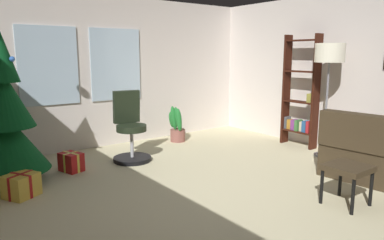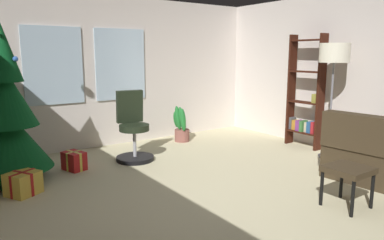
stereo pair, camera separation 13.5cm
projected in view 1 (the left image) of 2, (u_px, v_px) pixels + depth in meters
ground_plane at (238, 208)px, 3.89m from camera, size 5.58×6.35×0.10m
wall_back_with_windows at (106, 72)px, 6.18m from camera, size 5.58×0.12×2.52m
wall_right_with_frames at (380, 75)px, 5.33m from camera, size 0.12×6.35×2.52m
footstool at (347, 171)px, 3.78m from camera, size 0.41×0.41×0.43m
holiday_tree at (4, 118)px, 4.36m from camera, size 0.99×0.99×2.42m
gift_box_red at (71, 162)px, 4.93m from camera, size 0.30×0.36×0.26m
gift_box_gold at (21, 185)px, 4.04m from camera, size 0.42×0.41×0.27m
office_chair at (130, 133)px, 5.39m from camera, size 0.56×0.56×1.03m
bookshelf at (300, 99)px, 6.18m from camera, size 0.18×0.64×1.89m
floor_lamp at (329, 59)px, 5.41m from camera, size 0.43×0.43×1.72m
potted_plant at (177, 127)px, 6.57m from camera, size 0.29×0.44×0.66m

